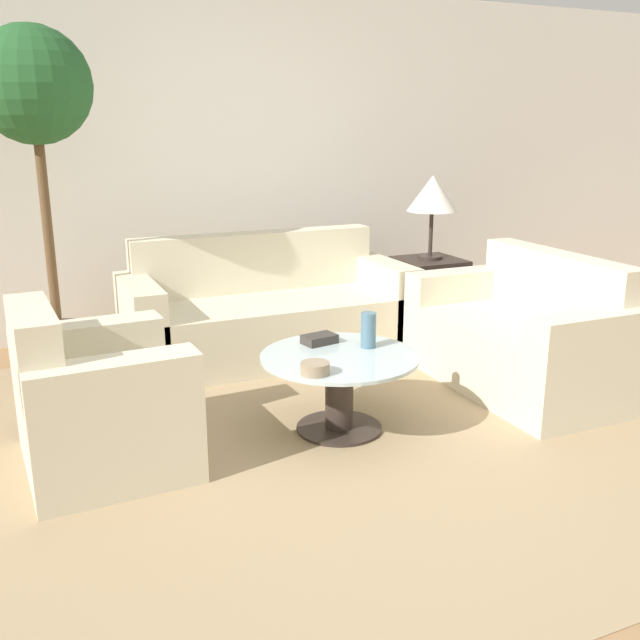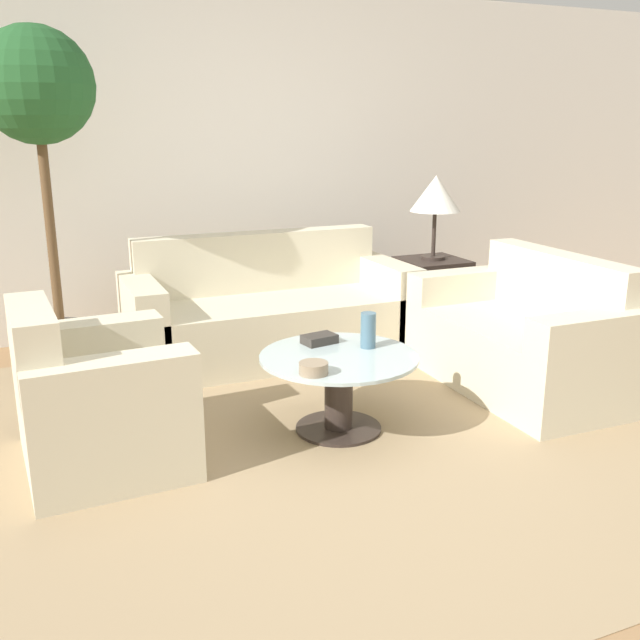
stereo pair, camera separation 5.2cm
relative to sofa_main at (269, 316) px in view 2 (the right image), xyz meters
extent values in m
plane|color=#9E754C|center=(-0.05, -1.97, -0.28)|extent=(14.00, 14.00, 0.00)
cube|color=white|center=(-0.05, 0.95, 1.02)|extent=(10.00, 0.06, 2.60)
cube|color=tan|center=(-0.09, -1.37, -0.28)|extent=(3.55, 3.58, 0.01)
cube|color=beige|center=(0.00, -0.08, -0.07)|extent=(1.76, 0.80, 0.42)
cube|color=beige|center=(0.00, 0.23, 0.14)|extent=(1.76, 0.18, 0.84)
cube|color=beige|center=(-0.88, -0.08, 0.03)|extent=(0.20, 0.80, 0.62)
cube|color=beige|center=(0.88, -0.08, 0.03)|extent=(0.20, 0.80, 0.62)
cube|color=beige|center=(-1.28, -1.25, -0.07)|extent=(0.77, 0.69, 0.42)
cube|color=beige|center=(-1.56, -1.26, 0.12)|extent=(0.21, 0.67, 0.81)
cube|color=beige|center=(-1.26, -1.58, 0.03)|extent=(0.75, 0.23, 0.62)
cube|color=beige|center=(-1.29, -0.92, 0.03)|extent=(0.75, 0.23, 0.62)
cube|color=beige|center=(1.19, -1.22, -0.07)|extent=(0.77, 1.23, 0.42)
cube|color=beige|center=(1.48, -1.22, 0.13)|extent=(0.19, 1.22, 0.82)
cube|color=beige|center=(1.19, -0.61, 0.03)|extent=(0.76, 0.21, 0.62)
cube|color=beige|center=(1.18, -1.83, 0.03)|extent=(0.76, 0.21, 0.62)
cylinder|color=#332823|center=(-0.09, -1.37, -0.27)|extent=(0.46, 0.46, 0.02)
cylinder|color=#332823|center=(-0.09, -1.37, -0.08)|extent=(0.15, 0.15, 0.41)
cylinder|color=#B2C6C6|center=(-0.09, -1.37, 0.13)|extent=(0.84, 0.84, 0.02)
cube|color=#332823|center=(1.31, -0.03, 0.02)|extent=(0.46, 0.46, 0.60)
cylinder|color=#332823|center=(1.31, -0.03, 0.33)|extent=(0.18, 0.18, 0.02)
cylinder|color=#332823|center=(1.31, -0.03, 0.51)|extent=(0.03, 0.03, 0.34)
cone|color=white|center=(1.31, -0.03, 0.81)|extent=(0.37, 0.37, 0.26)
cylinder|color=#3D3833|center=(-1.37, 0.11, -0.11)|extent=(0.34, 0.34, 0.35)
cylinder|color=brown|center=(-1.37, 0.11, 0.70)|extent=(0.06, 0.06, 1.27)
sphere|color=#235628|center=(-1.37, 0.11, 1.52)|extent=(0.68, 0.68, 0.68)
cylinder|color=slate|center=(0.11, -1.31, 0.24)|extent=(0.08, 0.08, 0.19)
cylinder|color=gray|center=(-0.32, -1.58, 0.17)|extent=(0.14, 0.14, 0.06)
cube|color=#38332D|center=(-0.10, -1.14, 0.16)|extent=(0.20, 0.15, 0.05)
camera|label=1|loc=(-1.63, -4.55, 1.32)|focal=40.00mm
camera|label=2|loc=(-1.58, -4.57, 1.32)|focal=40.00mm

